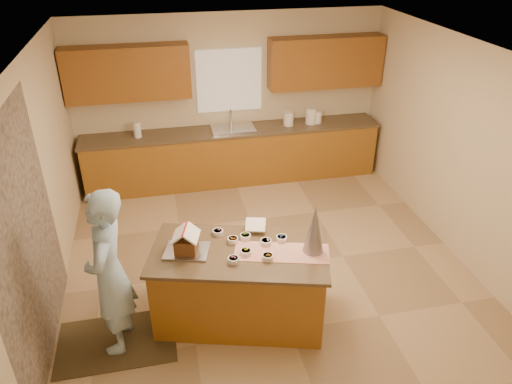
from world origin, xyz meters
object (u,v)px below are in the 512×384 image
island_base (240,286)px  gingerbread_house (186,242)px  tinsel_tree (314,229)px  boy (109,273)px

island_base → gingerbread_house: (-0.53, 0.10, 0.60)m
island_base → gingerbread_house: 0.80m
tinsel_tree → boy: bearing=178.6°
island_base → boy: (-1.30, -0.11, 0.48)m
island_base → gingerbread_house: gingerbread_house is taller
boy → gingerbread_house: 0.80m
island_base → tinsel_tree: tinsel_tree is taller
island_base → tinsel_tree: (0.75, -0.16, 0.74)m
gingerbread_house → tinsel_tree: bearing=-11.3°
tinsel_tree → boy: 2.06m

